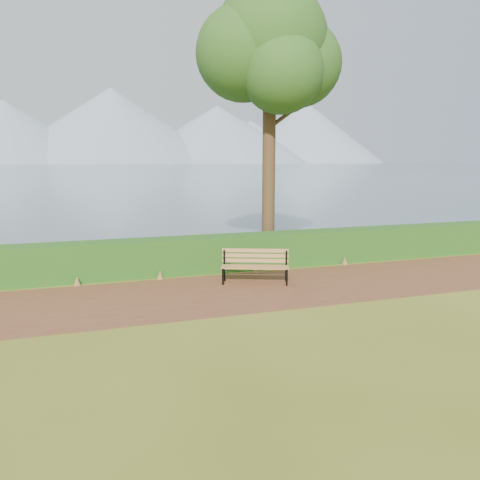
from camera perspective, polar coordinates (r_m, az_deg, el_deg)
name	(u,v)px	position (r m, az deg, el deg)	size (l,w,h in m)	color
ground	(221,297)	(11.00, -2.38, -6.91)	(140.00, 140.00, 0.00)	#53601B
path	(217,293)	(11.28, -2.80, -6.47)	(40.00, 3.40, 0.01)	#592E1E
hedge	(196,254)	(13.33, -5.43, -1.77)	(32.00, 0.85, 1.00)	#134112
water	(91,165)	(270.18, -17.68, 8.67)	(700.00, 510.00, 0.00)	#425D6A
mountains	(76,129)	(416.97, -19.40, 12.62)	(585.00, 190.00, 70.00)	gray
bench	(255,264)	(12.11, 1.85, -2.90)	(1.79, 1.09, 0.87)	black
tree	(270,48)	(15.21, 3.64, 22.32)	(4.52, 3.80, 8.70)	#3B2718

